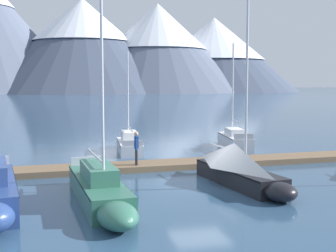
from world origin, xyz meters
The scene contains 10 objects.
ground_plane centered at (0.00, 0.00, 0.00)m, with size 700.00×700.00×0.00m, color #2D4C6B.
mountain_shoulder_ridge centered at (5.37, 192.87, 22.12)m, with size 93.02×93.02×42.03m.
mountain_east_summit centered at (39.58, 191.29, 21.67)m, with size 83.74×83.74×40.74m.
mountain_rear_spur centered at (69.86, 199.28, 19.55)m, with size 83.49×83.49×36.44m.
dock centered at (0.00, 4.00, 0.15)m, with size 22.12×3.14×0.30m.
sailboat_second_berth centered at (-4.58, -2.60, 0.56)m, with size 1.99×7.80×7.40m.
sailboat_mid_dock_port centered at (-1.62, 10.11, 0.52)m, with size 1.75×5.85×6.48m.
sailboat_mid_dock_starboard centered at (1.54, -0.78, 0.86)m, with size 2.33×6.62×7.90m.
sailboat_far_berth centered at (5.41, 9.81, 0.59)m, with size 2.05×6.12×7.06m.
person_on_dock centered at (-2.23, 3.56, 1.26)m, with size 0.28×0.58×1.69m.
Camera 1 is at (-6.03, -19.09, 4.46)m, focal length 48.99 mm.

